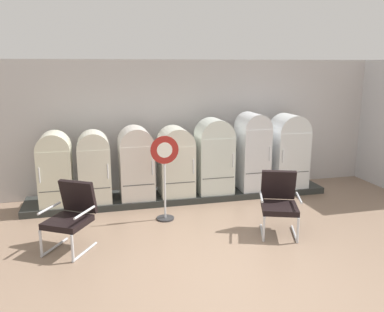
% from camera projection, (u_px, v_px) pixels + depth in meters
% --- Properties ---
extents(ground, '(12.00, 10.00, 0.05)m').
position_uv_depth(ground, '(227.00, 269.00, 5.50)').
color(ground, '#896F5A').
extents(back_wall, '(11.76, 0.12, 2.83)m').
position_uv_depth(back_wall, '(174.00, 126.00, 8.63)').
color(back_wall, beige).
rests_on(back_wall, ground).
extents(display_plinth, '(6.17, 0.95, 0.13)m').
position_uv_depth(display_plinth, '(180.00, 195.00, 8.34)').
color(display_plinth, '#2C2F2C').
rests_on(display_plinth, ground).
extents(refrigerator_0, '(0.61, 0.67, 1.38)m').
position_uv_depth(refrigerator_0, '(55.00, 167.00, 7.48)').
color(refrigerator_0, silver).
rests_on(refrigerator_0, display_plinth).
extents(refrigerator_1, '(0.60, 0.66, 1.37)m').
position_uv_depth(refrigerator_1, '(94.00, 165.00, 7.64)').
color(refrigerator_1, silver).
rests_on(refrigerator_1, display_plinth).
extents(refrigerator_2, '(0.66, 0.72, 1.42)m').
position_uv_depth(refrigerator_2, '(136.00, 161.00, 7.86)').
color(refrigerator_2, silver).
rests_on(refrigerator_2, display_plinth).
extents(refrigerator_3, '(0.67, 0.72, 1.39)m').
position_uv_depth(refrigerator_3, '(176.00, 159.00, 8.05)').
color(refrigerator_3, silver).
rests_on(refrigerator_3, display_plinth).
extents(refrigerator_4, '(0.72, 0.64, 1.53)m').
position_uv_depth(refrigerator_4, '(214.00, 154.00, 8.19)').
color(refrigerator_4, silver).
rests_on(refrigerator_4, display_plinth).
extents(refrigerator_5, '(0.59, 0.72, 1.62)m').
position_uv_depth(refrigerator_5, '(252.00, 149.00, 8.41)').
color(refrigerator_5, white).
rests_on(refrigerator_5, display_plinth).
extents(refrigerator_6, '(0.72, 0.67, 1.57)m').
position_uv_depth(refrigerator_6, '(289.00, 149.00, 8.59)').
color(refrigerator_6, white).
rests_on(refrigerator_6, display_plinth).
extents(armchair_left, '(0.85, 0.90, 1.02)m').
position_uv_depth(armchair_left, '(71.00, 213.00, 5.96)').
color(armchair_left, silver).
rests_on(armchair_left, ground).
extents(armchair_right, '(0.79, 0.86, 1.02)m').
position_uv_depth(armchair_right, '(279.00, 200.00, 6.54)').
color(armchair_right, silver).
rests_on(armchair_right, ground).
extents(sign_stand, '(0.49, 0.32, 1.53)m').
position_uv_depth(sign_stand, '(165.00, 177.00, 7.02)').
color(sign_stand, '#2D2D30').
rests_on(sign_stand, ground).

